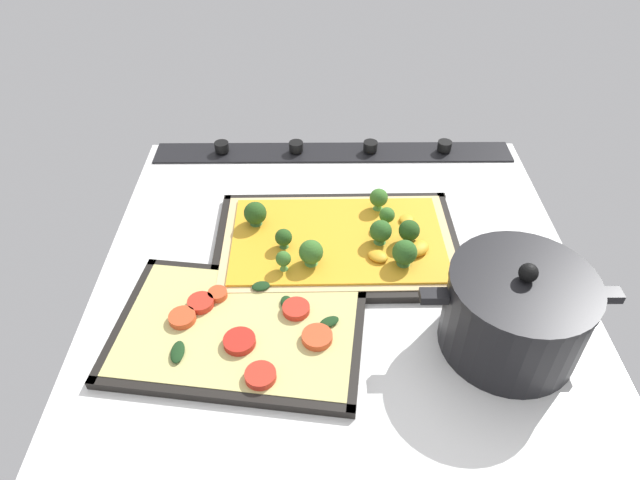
{
  "coord_description": "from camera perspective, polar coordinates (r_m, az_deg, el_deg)",
  "views": [
    {
      "loc": [
        3.36,
        63.35,
        61.05
      ],
      "look_at": [
        2.88,
        -0.44,
        5.31
      ],
      "focal_mm": 31.55,
      "sensor_mm": 36.0,
      "label": 1
    }
  ],
  "objects": [
    {
      "name": "baking_tray_back",
      "position": [
        0.8,
        -8.17,
        -9.06
      ],
      "size": [
        36.78,
        27.3,
        1.3
      ],
      "color": "black",
      "rests_on": "ground_plane"
    },
    {
      "name": "baking_tray_front",
      "position": [
        0.91,
        1.73,
        -0.49
      ],
      "size": [
        39.48,
        25.8,
        1.3
      ],
      "color": "black",
      "rests_on": "ground_plane"
    },
    {
      "name": "stove_control_panel",
      "position": [
        1.14,
        1.34,
        9.01
      ],
      "size": [
        70.94,
        7.0,
        2.6
      ],
      "color": "black",
      "rests_on": "ground_plane"
    },
    {
      "name": "broccoli_pizza",
      "position": [
        0.9,
        2.13,
        0.08
      ],
      "size": [
        37.06,
        23.37,
        5.61
      ],
      "color": "#D3B77F",
      "rests_on": "baking_tray_front"
    },
    {
      "name": "cooking_pot",
      "position": [
        0.78,
        19.17,
        -6.93
      ],
      "size": [
        25.51,
        18.67,
        14.43
      ],
      "color": "black",
      "rests_on": "ground_plane"
    },
    {
      "name": "veggie_pizza_back",
      "position": [
        0.79,
        -8.03,
        -8.79
      ],
      "size": [
        34.09,
        24.6,
        1.9
      ],
      "color": "#C6BD71",
      "rests_on": "baking_tray_back"
    },
    {
      "name": "ground_plane",
      "position": [
        0.89,
        1.86,
        -3.48
      ],
      "size": [
        73.9,
        72.83,
        3.0
      ],
      "primitive_type": "cube",
      "color": "white"
    }
  ]
}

